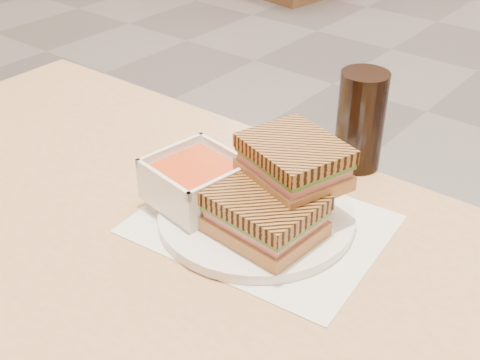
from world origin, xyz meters
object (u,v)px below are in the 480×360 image
Objects in this scene: main_table at (146,300)px; plate at (256,215)px; cola_glass at (360,121)px; panini_lower at (265,214)px; soup_bowl at (196,182)px.

main_table is 4.45× the size of plate.
plate is 1.73× the size of cola_glass.
panini_lower is 0.90× the size of cola_glass.
soup_bowl is at bearing 80.42° from main_table.
panini_lower is (0.04, -0.03, 0.04)m from plate.
main_table is at bearing -145.23° from panini_lower.
soup_bowl is at bearing -160.35° from plate.
main_table is 0.19m from soup_bowl.
soup_bowl is 0.28m from cola_glass.
plate is 1.93× the size of panini_lower.
panini_lower is (0.14, 0.10, 0.16)m from main_table.
main_table is at bearing -110.62° from cola_glass.
cola_glass is at bearing 82.04° from plate.
plate is at bearing 19.65° from soup_bowl.
cola_glass is at bearing 91.76° from panini_lower.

